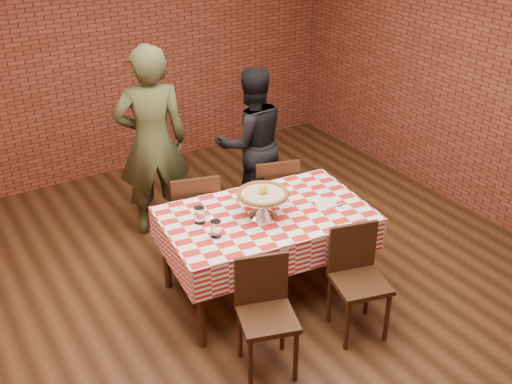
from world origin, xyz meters
TOP-DOWN VIEW (x-y plane):
  - ground at (0.00, 0.00)m, footprint 6.00×6.00m
  - back_wall at (0.00, 3.00)m, footprint 5.50×0.00m
  - table at (0.19, 0.12)m, footprint 1.70×1.14m
  - tablecloth at (0.19, 0.12)m, footprint 1.74×1.18m
  - pizza_stand at (0.15, 0.10)m, footprint 0.51×0.51m
  - pizza at (0.15, 0.10)m, footprint 0.51×0.51m
  - lemon at (0.15, 0.10)m, footprint 0.08×0.08m
  - water_glass_left at (-0.31, 0.03)m, footprint 0.09×0.09m
  - water_glass_right at (-0.32, 0.27)m, footprint 0.09×0.09m
  - side_plate at (0.68, -0.01)m, footprint 0.19×0.19m
  - sweetener_packet_a at (0.75, -0.10)m, footprint 0.05×0.04m
  - sweetener_packet_b at (0.75, -0.11)m, footprint 0.06×0.05m
  - condiment_caddy at (0.29, 0.39)m, footprint 0.12×0.11m
  - chair_near_left at (-0.29, -0.64)m, footprint 0.48×0.48m
  - chair_near_right at (0.51, -0.67)m, footprint 0.47×0.47m
  - chair_far_left at (-0.08, 0.88)m, footprint 0.52×0.52m
  - chair_far_right at (0.69, 0.80)m, footprint 0.50×0.50m
  - diner_olive at (-0.16, 1.52)m, footprint 0.76×0.60m
  - diner_black at (0.81, 1.36)m, footprint 0.83×0.69m

SIDE VIEW (x-z plane):
  - ground at x=0.00m, z-range 0.00..0.00m
  - table at x=0.19m, z-range 0.00..0.75m
  - chair_near_left at x=-0.29m, z-range 0.00..0.86m
  - chair_near_right at x=0.51m, z-range 0.00..0.86m
  - chair_far_right at x=0.69m, z-range 0.00..0.88m
  - chair_far_left at x=-0.08m, z-range 0.00..0.90m
  - tablecloth at x=0.19m, z-range 0.48..0.76m
  - sweetener_packet_a at x=0.75m, z-range 0.76..0.76m
  - sweetener_packet_b at x=0.75m, z-range 0.76..0.76m
  - diner_black at x=0.81m, z-range 0.00..1.52m
  - side_plate at x=0.68m, z-range 0.76..0.77m
  - water_glass_left at x=-0.31m, z-range 0.76..0.89m
  - water_glass_right at x=-0.32m, z-range 0.76..0.89m
  - condiment_caddy at x=0.29m, z-range 0.76..0.90m
  - pizza_stand at x=0.15m, z-range 0.76..0.94m
  - diner_olive at x=-0.16m, z-range 0.00..1.85m
  - pizza at x=0.15m, z-range 0.93..0.96m
  - lemon at x=0.15m, z-range 0.95..1.03m
  - back_wall at x=0.00m, z-range -1.30..4.20m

